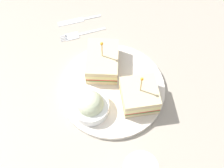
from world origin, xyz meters
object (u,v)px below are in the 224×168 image
object	(u,v)px
sandwich_half_front	(139,95)
coleslaw_bowl	(90,105)
sandwich_half_back	(103,61)
fork	(78,35)
plate	(112,89)
knife	(77,20)

from	to	relation	value
sandwich_half_front	coleslaw_bowl	bearing A→B (deg)	2.80
sandwich_half_front	coleslaw_bowl	distance (cm)	11.46
sandwich_half_front	sandwich_half_back	world-z (taller)	sandwich_half_front
sandwich_half_front	fork	distance (cm)	25.61
plate	sandwich_half_back	size ratio (longest dim) A/B	2.22
knife	fork	bearing A→B (deg)	85.42
sandwich_half_back	knife	bearing A→B (deg)	-74.23
sandwich_half_front	sandwich_half_back	xyz separation A→B (cm)	(7.01, -10.58, -0.13)
sandwich_half_front	sandwich_half_back	distance (cm)	12.70
sandwich_half_back	knife	distance (cm)	17.62
sandwich_half_back	knife	size ratio (longest dim) A/B	0.96
sandwich_half_front	knife	world-z (taller)	sandwich_half_front
plate	coleslaw_bowl	distance (cm)	8.04
plate	knife	bearing A→B (deg)	-75.31
coleslaw_bowl	fork	bearing A→B (deg)	-88.34
sandwich_half_back	coleslaw_bowl	world-z (taller)	sandwich_half_back
sandwich_half_back	coleslaw_bowl	distance (cm)	11.99
plate	sandwich_half_front	bearing A→B (deg)	143.21
sandwich_half_front	coleslaw_bowl	size ratio (longest dim) A/B	1.22
coleslaw_bowl	fork	size ratio (longest dim) A/B	0.68
coleslaw_bowl	knife	world-z (taller)	coleslaw_bowl
knife	plate	bearing A→B (deg)	104.69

